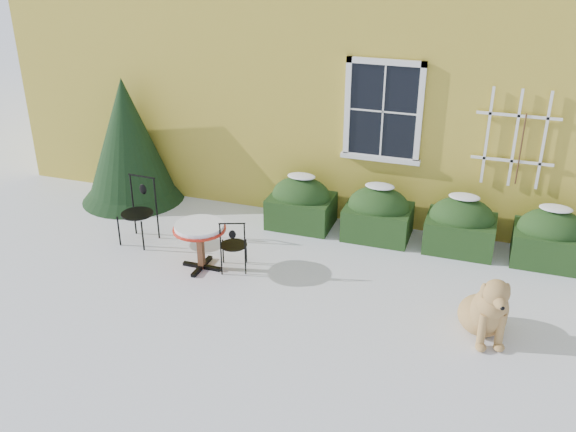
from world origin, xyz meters
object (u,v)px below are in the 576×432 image
at_px(bistro_table, 200,232).
at_px(patio_chair_far, 139,211).
at_px(evergreen_shrub, 129,152).
at_px(patio_chair_near, 233,245).
at_px(dog, 487,311).

bearing_deg(bistro_table, patio_chair_far, 159.41).
relative_size(evergreen_shrub, bistro_table, 2.90).
relative_size(bistro_table, patio_chair_far, 0.73).
relative_size(patio_chair_near, dog, 0.79).
bearing_deg(patio_chair_near, dog, 151.25).
height_order(evergreen_shrub, patio_chair_far, evergreen_shrub).
height_order(evergreen_shrub, patio_chair_near, evergreen_shrub).
bearing_deg(evergreen_shrub, bistro_table, -39.69).
distance_m(evergreen_shrub, patio_chair_far, 1.80).
distance_m(evergreen_shrub, bistro_table, 3.04).
distance_m(patio_chair_far, dog, 5.46).
relative_size(evergreen_shrub, dog, 2.12).
relative_size(bistro_table, dog, 0.73).
bearing_deg(dog, evergreen_shrub, 140.73).
distance_m(bistro_table, patio_chair_far, 1.40).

